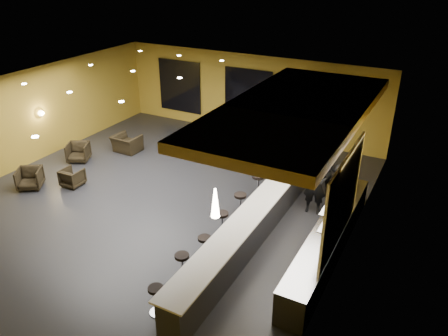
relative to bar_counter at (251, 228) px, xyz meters
The scene contains 35 objects.
floor 3.82m from the bar_counter, 164.68° to the left, with size 12.00×13.00×0.10m, color black.
ceiling 4.86m from the bar_counter, 164.68° to the left, with size 12.00×13.00×0.10m, color black.
wall_back 8.48m from the bar_counter, 115.80° to the left, with size 12.00×0.10×3.50m, color #A48224.
wall_left 9.83m from the bar_counter, behind, with size 0.10×13.00×3.50m, color #A48224.
wall_right 2.88m from the bar_counter, 22.62° to the left, with size 0.10×13.00×3.50m, color #A48224.
wood_soffit 3.51m from the bar_counter, 80.07° to the left, with size 3.60×8.00×0.28m, color #A57E30.
window_left 10.39m from the bar_counter, 133.86° to the left, with size 2.20×0.06×2.40m, color black.
window_center 8.37m from the bar_counter, 116.13° to the left, with size 2.20×0.06×2.40m, color black.
window_right 7.56m from the bar_counter, 94.99° to the left, with size 2.20×0.06×2.40m, color black.
tile_backsplash 2.75m from the bar_counter, ahead, with size 0.06×3.20×2.40m, color white.
bar_counter is the anchor object (origin of this frame).
bar_top 0.52m from the bar_counter, ahead, with size 0.78×8.10×0.05m, color beige.
prep_counter 2.06m from the bar_counter, 14.04° to the left, with size 0.70×6.00×0.86m, color black.
prep_top 2.10m from the bar_counter, 14.04° to the left, with size 0.72×6.00×0.03m, color silver.
wall_shelf_lower 2.44m from the bar_counter, ahead, with size 0.30×1.50×0.03m, color silver.
wall_shelf_upper 2.67m from the bar_counter, ahead, with size 0.30×1.50×0.03m, color silver.
column 4.77m from the bar_counter, 90.00° to the left, with size 0.60×0.60×3.50m, color olive.
wall_sconce 9.73m from the bar_counter, behind, with size 0.22×0.22×0.22m, color #FFE5B2.
pendant_0 2.72m from the bar_counter, 90.00° to the right, with size 0.20×0.20×0.70m, color white.
pendant_1 1.92m from the bar_counter, 90.00° to the left, with size 0.20×0.20×0.70m, color white.
pendant_2 3.52m from the bar_counter, 90.00° to the left, with size 0.20×0.20×0.70m, color white.
staff_a 2.66m from the bar_counter, 67.51° to the left, with size 0.68×0.45×1.87m, color black.
staff_b 3.55m from the bar_counter, 72.70° to the left, with size 0.90×0.70×1.85m, color black.
staff_c 3.31m from the bar_counter, 61.01° to the left, with size 0.75×0.49×1.54m, color black.
armchair_a 8.05m from the bar_counter, behind, with size 0.77×0.79×0.72m, color black.
armchair_b 6.88m from the bar_counter, behind, with size 0.67×0.69×0.62m, color black.
armchair_c 8.36m from the bar_counter, 167.80° to the left, with size 0.77×0.80×0.72m, color black.
armchair_d 7.86m from the bar_counter, 154.67° to the left, with size 1.04×0.91×0.68m, color black.
bar_stool_0 3.44m from the bar_counter, 102.47° to the right, with size 0.37×0.37×0.72m.
bar_stool_1 2.31m from the bar_counter, 111.63° to the right, with size 0.38×0.38×0.75m.
bar_stool_2 1.45m from the bar_counter, 121.38° to the right, with size 0.37×0.37×0.72m.
bar_stool_3 0.89m from the bar_counter, behind, with size 0.38×0.38×0.76m.
bar_stool_4 1.41m from the bar_counter, 128.71° to the left, with size 0.39×0.39×0.77m.
bar_stool_5 2.56m from the bar_counter, 110.07° to the left, with size 0.42×0.42×0.82m.
bar_stool_6 3.54m from the bar_counter, 105.21° to the left, with size 0.42×0.42×0.82m.
Camera 1 is at (7.67, -10.14, 7.22)m, focal length 35.00 mm.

